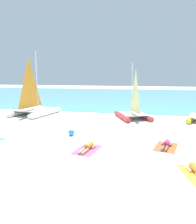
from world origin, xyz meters
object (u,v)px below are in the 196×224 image
sunbather_center_left (88,147)px  beach_ball (71,133)px  sailboat_red (133,110)px  sunbather_center_right (166,144)px  towel_center_right (166,147)px  towel_center_left (87,150)px  sailboat_white (34,106)px

sunbather_center_left → beach_ball: size_ratio=3.78×
sailboat_red → sunbather_center_left: (-1.74, -8.90, -0.61)m
sunbather_center_left → sunbather_center_right: 4.29m
towel_center_right → beach_ball: size_ratio=4.59×
towel_center_left → beach_ball: 2.96m
towel_center_right → sunbather_center_right: sunbather_center_right is taller
beach_ball → sunbather_center_left: bearing=-52.9°
beach_ball → towel_center_left: bearing=-53.9°
sailboat_red → towel_center_right: bearing=-96.6°
sunbather_center_right → sunbather_center_left: bearing=-148.8°
towel_center_right → sunbather_center_right: (0.01, 0.07, 0.13)m
beach_ball → sailboat_red: bearing=62.1°
sailboat_red → towel_center_right: 7.95m
sunbather_center_left → beach_ball: (-1.75, 2.32, 0.08)m
towel_center_right → beach_ball: bearing=170.3°
towel_center_left → sunbather_center_left: sunbather_center_left is taller
sailboat_white → sunbather_center_left: sailboat_white is taller
sunbather_center_left → towel_center_right: 4.26m
towel_center_right → sunbather_center_right: 0.14m
sailboat_white → towel_center_left: bearing=-39.1°
towel_center_right → sunbather_center_right: size_ratio=1.22×
towel_center_left → sunbather_center_left: (0.01, 0.07, 0.13)m
sailboat_white → sunbather_center_left: 11.70m
sunbather_center_right → towel_center_right: bearing=-90.0°
sailboat_red → sunbather_center_right: (2.32, -7.51, -0.61)m
sunbather_center_right → beach_ball: 5.88m
sailboat_red → sunbather_center_left: 9.09m
sailboat_white → sunbather_center_right: sailboat_white is taller
sailboat_white → towel_center_right: size_ratio=3.26×
sailboat_white → beach_ball: size_ratio=14.95×
towel_center_left → sunbather_center_right: bearing=19.7°
sunbather_center_left → sunbather_center_right: (4.06, 1.39, 0.00)m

